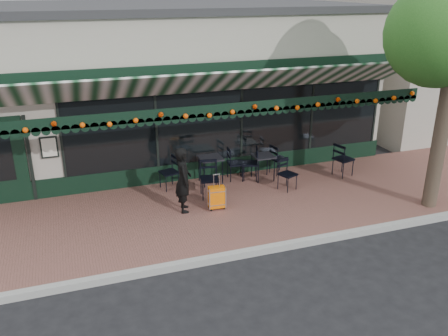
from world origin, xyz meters
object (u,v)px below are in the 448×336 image
object	(u,v)px
chair_a_right	(279,159)
chair_a_extra	(343,159)
cafe_table_b	(210,160)
cafe_table_a	(263,158)
chair_a_left	(249,164)
woman	(183,180)
chair_b_right	(236,164)
chair_a_front	(288,175)
chair_b_front	(210,179)
chair_b_left	(169,173)
suitcase	(217,197)

from	to	relation	value
chair_a_right	chair_a_extra	size ratio (longest dim) A/B	0.90
cafe_table_b	chair_a_right	bearing A→B (deg)	1.21
chair_a_extra	cafe_table_a	bearing A→B (deg)	63.08
cafe_table_a	chair_a_extra	distance (m)	2.32
cafe_table_b	chair_a_extra	size ratio (longest dim) A/B	0.78
chair_a_left	chair_a_right	bearing A→B (deg)	115.68
woman	chair_b_right	xyz separation A→B (m)	(1.86, 1.43, -0.33)
chair_b_right	cafe_table_a	bearing A→B (deg)	-101.18
cafe_table_b	chair_a_front	xyz separation A→B (m)	(1.79, -1.07, -0.25)
cafe_table_b	chair_a_front	bearing A→B (deg)	-30.88
chair_a_front	chair_b_front	distance (m)	2.10
chair_a_left	chair_a_front	xyz separation A→B (m)	(0.69, -0.98, -0.04)
chair_a_left	chair_b_left	distance (m)	2.26
woman	cafe_table_a	distance (m)	2.85
woman	chair_a_right	xyz separation A→B (m)	(3.17, 1.44, -0.36)
chair_b_left	chair_b_front	xyz separation A→B (m)	(0.86, -0.87, 0.03)
cafe_table_a	chair_a_left	xyz separation A→B (m)	(-0.37, 0.11, -0.17)
chair_a_right	chair_b_right	size ratio (longest dim) A/B	0.94
suitcase	cafe_table_b	world-z (taller)	suitcase
cafe_table_b	chair_a_right	size ratio (longest dim) A/B	0.86
cafe_table_a	chair_a_extra	size ratio (longest dim) A/B	0.73
suitcase	chair_a_left	xyz separation A→B (m)	(1.45, 1.49, 0.16)
chair_b_left	chair_b_front	bearing A→B (deg)	30.73
suitcase	chair_b_left	world-z (taller)	suitcase
suitcase	cafe_table_b	size ratio (longest dim) A/B	1.20
chair_a_front	chair_a_left	bearing A→B (deg)	103.10
chair_b_right	chair_b_front	distance (m)	1.37
chair_a_left	chair_b_front	bearing A→B (deg)	-43.65
cafe_table_a	chair_b_left	size ratio (longest dim) A/B	0.79
chair_b_right	chair_b_front	size ratio (longest dim) A/B	0.96
cafe_table_a	chair_a_right	bearing A→B (deg)	22.28
chair_a_extra	cafe_table_b	bearing A→B (deg)	64.72
woman	chair_a_extra	world-z (taller)	woman
chair_a_front	chair_a_right	bearing A→B (deg)	54.29
woman	chair_a_extra	size ratio (longest dim) A/B	1.66
suitcase	cafe_table_a	world-z (taller)	suitcase
chair_b_left	chair_a_right	bearing A→B (deg)	76.72
chair_a_left	woman	bearing A→B (deg)	-41.84
chair_a_right	chair_b_right	bearing A→B (deg)	79.88
chair_b_left	chair_b_right	xyz separation A→B (m)	(1.90, 0.02, 0.02)
woman	cafe_table_b	xyz separation A→B (m)	(1.11, 1.40, -0.12)
cafe_table_b	chair_b_right	xyz separation A→B (m)	(0.75, 0.03, -0.21)
woman	chair_b_front	world-z (taller)	woman
woman	chair_a_right	bearing A→B (deg)	-58.09
woman	suitcase	distance (m)	0.93
cafe_table_b	suitcase	bearing A→B (deg)	-102.37
cafe_table_b	chair_b_front	size ratio (longest dim) A/B	0.78
cafe_table_b	chair_b_left	distance (m)	1.18
chair_a_extra	chair_b_front	bearing A→B (deg)	77.58
suitcase	chair_b_left	size ratio (longest dim) A/B	1.01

